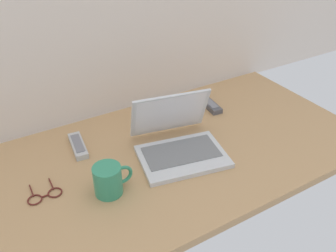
{
  "coord_description": "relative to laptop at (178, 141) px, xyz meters",
  "views": [
    {
      "loc": [
        -0.5,
        -0.9,
        0.84
      ],
      "look_at": [
        0.03,
        0.0,
        0.15
      ],
      "focal_mm": 37.85,
      "sensor_mm": 36.0,
      "label": 1
    }
  ],
  "objects": [
    {
      "name": "desk",
      "position": [
        -0.07,
        0.01,
        -0.06
      ],
      "size": [
        1.6,
        0.76,
        0.03
      ],
      "color": "tan",
      "rests_on": "ground"
    },
    {
      "name": "laptop",
      "position": [
        0.0,
        0.0,
        0.0
      ],
      "size": [
        0.36,
        0.35,
        0.21
      ],
      "color": "silver",
      "rests_on": "desk"
    },
    {
      "name": "coffee_mug",
      "position": [
        -0.31,
        -0.08,
        0.01
      ],
      "size": [
        0.13,
        0.09,
        0.1
      ],
      "color": "#338C66",
      "rests_on": "desk"
    },
    {
      "name": "remote_control_near",
      "position": [
        0.3,
        0.21,
        -0.03
      ],
      "size": [
        0.06,
        0.16,
        0.02
      ],
      "color": "#4C4C51",
      "rests_on": "desk"
    },
    {
      "name": "remote_control_far",
      "position": [
        -0.32,
        0.21,
        -0.03
      ],
      "size": [
        0.06,
        0.16,
        0.02
      ],
      "color": "#B7B7B7",
      "rests_on": "desk"
    },
    {
      "name": "eyeglasses",
      "position": [
        -0.49,
        0.01,
        -0.04
      ],
      "size": [
        0.11,
        0.1,
        0.01
      ],
      "color": "#591E19",
      "rests_on": "desk"
    }
  ]
}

